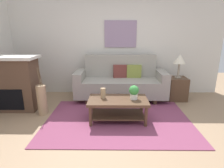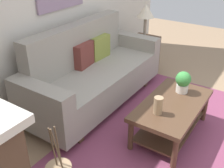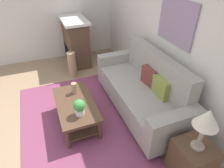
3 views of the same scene
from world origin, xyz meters
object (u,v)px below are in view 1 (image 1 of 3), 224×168
Objects in this scene: potted_plant_tabletop at (134,92)px; side_table at (177,89)px; couch at (121,82)px; floor_vase at (42,100)px; throw_pillow_maroon at (120,71)px; table_lamp at (180,60)px; tabletop_vase at (103,93)px; coffee_table at (118,105)px; fireplace at (15,83)px; framed_painting at (120,34)px; throw_pillow_olive at (134,71)px.

side_table is (1.19, 1.13, -0.29)m from potted_plant_tabletop.
floor_vase is at bearing -150.08° from couch.
table_lamp reaches higher than throw_pillow_maroon.
tabletop_vase is at bearing 175.28° from potted_plant_tabletop.
tabletop_vase is at bearing 168.78° from coffee_table.
couch is 3.58× the size of floor_vase.
fireplace reaches higher than coffee_table.
throw_pillow_maroon is 1.32m from tabletop_vase.
fireplace reaches higher than tabletop_vase.
floor_vase is (-1.25, 0.20, -0.22)m from tabletop_vase.
potted_plant_tabletop is at bearing -7.74° from floor_vase.
side_table is (1.39, -0.18, -0.40)m from throw_pillow_maroon.
tabletop_vase is (-0.37, -1.13, 0.10)m from couch.
tabletop_vase is 2.09m from side_table.
floor_vase is at bearing -163.68° from side_table.
coffee_table is (-0.09, -1.32, -0.37)m from throw_pillow_maroon.
couch is 1.50m from table_lamp.
side_table is 3.73m from fireplace.
framed_painting is at bearing 159.65° from side_table.
floor_vase is at bearing 172.26° from potted_plant_tabletop.
throw_pillow_olive is at bearing 71.93° from coffee_table.
framed_painting is at bearing 76.98° from tabletop_vase.
coffee_table is at bearing -93.09° from framed_painting.
floor_vase is at bearing 170.89° from tabletop_vase.
throw_pillow_maroon is at bearing 86.11° from coffee_table.
couch reaches higher than floor_vase.
potted_plant_tabletop is (0.57, -0.05, 0.05)m from tabletop_vase.
throw_pillow_maroon is 2.41m from fireplace.
couch is 0.28m from throw_pillow_maroon.
fireplace is (-1.91, 0.47, 0.06)m from tabletop_vase.
coffee_table is 1.93× the size of table_lamp.
framed_painting reaches higher than couch.
floor_vase is (-1.53, 0.26, -0.01)m from coffee_table.
tabletop_vase reaches higher than side_table.
potted_plant_tabletop is at bearing -81.18° from throw_pillow_maroon.
table_lamp is (1.19, 1.13, 0.42)m from potted_plant_tabletop.
table_lamp reaches higher than potted_plant_tabletop.
side_table is 3.14m from floor_vase.
throw_pillow_olive is 0.33× the size of coffee_table.
throw_pillow_olive is 1.37× the size of potted_plant_tabletop.
table_lamp is 0.49× the size of fireplace.
potted_plant_tabletop is (0.29, 0.01, 0.26)m from coffee_table.
framed_painting reaches higher than throw_pillow_olive.
couch is at bearing 71.92° from tabletop_vase.
couch is 3.91× the size of side_table.
side_table is at bearing 16.32° from floor_vase.
potted_plant_tabletop is 0.23× the size of fireplace.
potted_plant_tabletop reaches higher than tabletop_vase.
framed_painting is at bearing 90.00° from couch.
side_table reaches higher than coffee_table.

